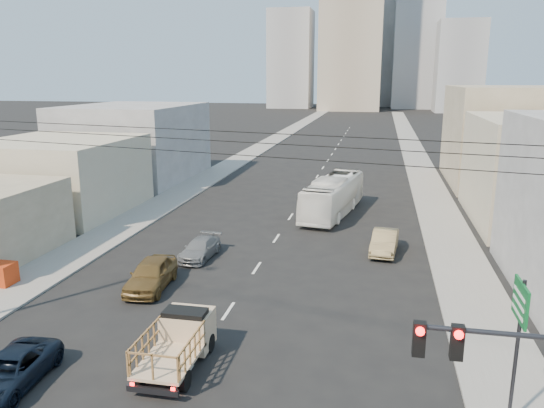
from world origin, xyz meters
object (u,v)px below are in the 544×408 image
(navy_pickup, at_px, (9,371))
(city_bus, at_px, (333,196))
(sedan_brown, at_px, (151,274))
(green_sign, at_px, (519,319))
(flatbed_pickup, at_px, (178,339))
(traffic_signal, at_px, (509,399))
(sedan_grey, at_px, (200,249))
(sedan_tan, at_px, (384,242))

(navy_pickup, bearing_deg, city_bus, 67.90)
(sedan_brown, relative_size, green_sign, 0.93)
(navy_pickup, height_order, city_bus, city_bus)
(green_sign, bearing_deg, flatbed_pickup, 172.99)
(navy_pickup, distance_m, traffic_signal, 16.53)
(city_bus, relative_size, traffic_signal, 1.84)
(city_bus, relative_size, sedan_grey, 2.73)
(navy_pickup, relative_size, city_bus, 0.40)
(sedan_grey, bearing_deg, city_bus, 63.81)
(navy_pickup, relative_size, traffic_signal, 0.74)
(city_bus, xyz_separation_m, traffic_signal, (6.54, -31.00, 2.54))
(sedan_brown, bearing_deg, flatbed_pickup, -63.78)
(flatbed_pickup, height_order, traffic_signal, traffic_signal)
(sedan_brown, xyz_separation_m, traffic_signal, (14.54, -13.43, 3.29))
(city_bus, height_order, traffic_signal, traffic_signal)
(sedan_grey, bearing_deg, sedan_brown, -96.64)
(sedan_brown, bearing_deg, sedan_tan, 29.90)
(city_bus, xyz_separation_m, sedan_grey, (-7.08, -12.42, -0.95))
(navy_pickup, bearing_deg, sedan_brown, 79.60)
(traffic_signal, bearing_deg, sedan_brown, 137.27)
(navy_pickup, xyz_separation_m, green_sign, (17.10, 1.19, 3.13))
(city_bus, distance_m, traffic_signal, 31.79)
(flatbed_pickup, xyz_separation_m, sedan_brown, (-4.24, 6.99, -0.30))
(navy_pickup, height_order, sedan_brown, sedan_brown)
(green_sign, bearing_deg, sedan_tan, 102.79)
(sedan_tan, xyz_separation_m, green_sign, (3.83, -16.88, 3.03))
(sedan_tan, distance_m, traffic_signal, 22.28)
(traffic_signal, xyz_separation_m, green_sign, (1.39, 5.01, -0.34))
(sedan_tan, relative_size, green_sign, 0.86)
(flatbed_pickup, relative_size, sedan_tan, 1.02)
(flatbed_pickup, bearing_deg, traffic_signal, -32.04)
(flatbed_pickup, height_order, city_bus, city_bus)
(flatbed_pickup, bearing_deg, navy_pickup, -154.06)
(navy_pickup, relative_size, sedan_tan, 1.03)
(traffic_signal, relative_size, green_sign, 1.20)
(navy_pickup, relative_size, green_sign, 0.89)
(sedan_grey, bearing_deg, traffic_signal, -50.28)
(flatbed_pickup, height_order, navy_pickup, flatbed_pickup)
(flatbed_pickup, height_order, sedan_brown, flatbed_pickup)
(sedan_grey, bearing_deg, sedan_tan, 19.95)
(sedan_brown, distance_m, sedan_grey, 5.24)
(city_bus, height_order, sedan_grey, city_bus)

